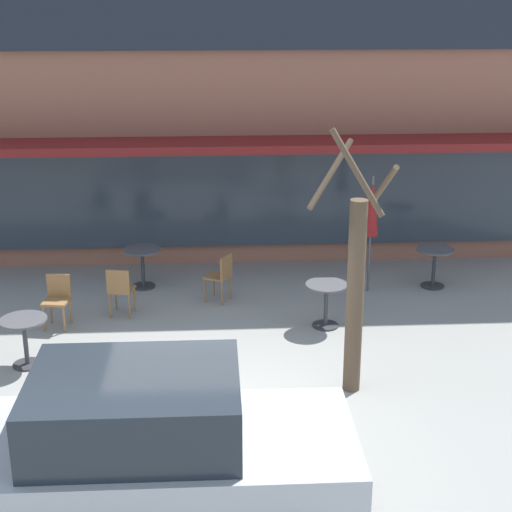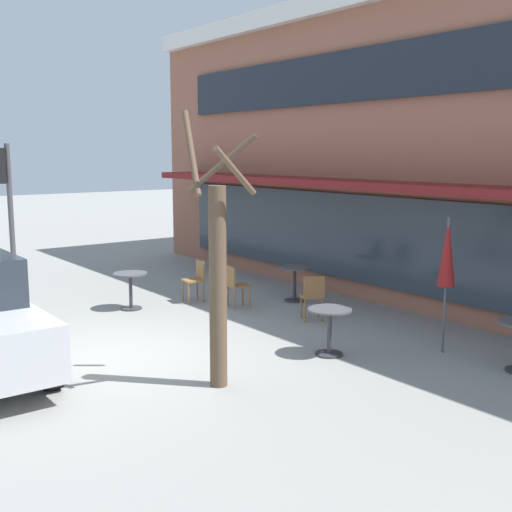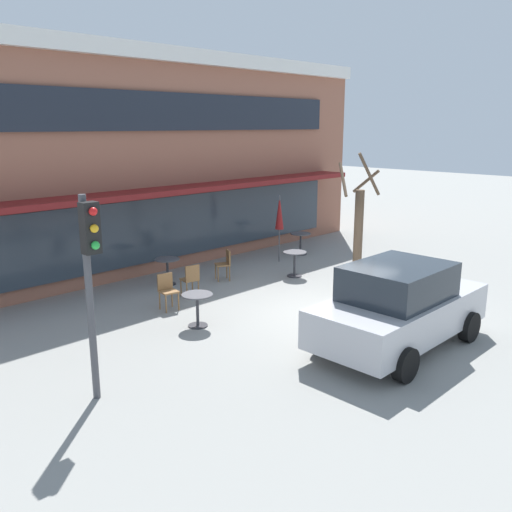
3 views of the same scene
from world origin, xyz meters
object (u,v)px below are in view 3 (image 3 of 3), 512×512
patio_umbrella_green_folded (279,213)px  cafe_table_near_wall (301,240)px  cafe_table_by_tree (295,260)px  cafe_chair_2 (167,289)px  cafe_chair_1 (191,278)px  traffic_light_pole (90,265)px  cafe_table_streetside (197,304)px  cafe_table_mid_patio (167,267)px  street_tree (358,234)px  parked_sedan (399,306)px  cafe_chair_0 (225,263)px

patio_umbrella_green_folded → cafe_table_near_wall: bearing=6.4°
cafe_table_by_tree → cafe_chair_2: (-4.46, 0.28, 0.01)m
cafe_table_near_wall → cafe_chair_1: bearing=-169.3°
cafe_table_by_tree → traffic_light_pole: (-7.96, -2.61, 1.78)m
cafe_table_near_wall → cafe_table_streetside: (-6.97, -2.86, 0.00)m
patio_umbrella_green_folded → traffic_light_pole: 9.92m
cafe_table_mid_patio → patio_umbrella_green_folded: 4.37m
street_tree → cafe_table_near_wall: bearing=59.8°
cafe_table_by_tree → patio_umbrella_green_folded: patio_umbrella_green_folded is taller
cafe_table_mid_patio → traffic_light_pole: (-4.77, -4.61, 1.78)m
cafe_chair_2 → street_tree: street_tree is taller
cafe_table_near_wall → cafe_chair_2: size_ratio=0.85×
cafe_table_streetside → cafe_chair_2: size_ratio=0.85×
cafe_table_mid_patio → cafe_chair_1: bearing=-101.0°
parked_sedan → street_tree: (2.61, 2.81, 0.71)m
patio_umbrella_green_folded → traffic_light_pole: traffic_light_pole is taller
street_tree → cafe_table_mid_patio: bearing=127.9°
cafe_chair_0 → cafe_chair_2: size_ratio=1.00×
cafe_table_near_wall → cafe_table_mid_patio: bearing=176.8°
parked_sedan → street_tree: size_ratio=1.12×
traffic_light_pole → street_tree: bearing=3.2°
cafe_table_near_wall → street_tree: 4.59m
cafe_chair_0 → traffic_light_pole: 7.52m
cafe_chair_1 → street_tree: (3.51, -2.77, 1.06)m
parked_sedan → street_tree: bearing=47.0°
cafe_chair_0 → cafe_chair_1: size_ratio=1.00×
cafe_table_streetside → cafe_table_mid_patio: same height
cafe_table_near_wall → traffic_light_pole: traffic_light_pole is taller
cafe_table_streetside → parked_sedan: bearing=-60.9°
cafe_chair_1 → cafe_table_mid_patio: bearing=79.0°
cafe_chair_1 → cafe_chair_2: same height
cafe_table_streetside → cafe_chair_1: size_ratio=0.85×
cafe_table_near_wall → parked_sedan: size_ratio=0.18×
street_tree → cafe_table_streetside: bearing=168.0°
cafe_chair_2 → street_tree: size_ratio=0.24×
cafe_table_near_wall → cafe_chair_2: cafe_chair_2 is taller
cafe_table_by_tree → cafe_table_near_wall: bearing=36.5°
patio_umbrella_green_folded → cafe_chair_1: size_ratio=2.47×
cafe_table_mid_patio → patio_umbrella_green_folded: (4.21, -0.45, 1.11)m
cafe_chair_1 → traffic_light_pole: (-4.51, -3.22, 1.77)m
patio_umbrella_green_folded → street_tree: (-0.97, -3.71, -0.04)m
parked_sedan → traffic_light_pole: (-5.40, 2.36, 1.42)m
cafe_table_near_wall → cafe_chair_1: size_ratio=0.85×
cafe_table_near_wall → cafe_chair_1: (-5.75, -1.08, 0.01)m
patio_umbrella_green_folded → parked_sedan: bearing=-118.8°
cafe_table_by_tree → cafe_chair_0: cafe_chair_0 is taller
cafe_table_streetside → cafe_table_mid_patio: bearing=64.7°
cafe_chair_2 → street_tree: bearing=-28.5°
cafe_chair_2 → parked_sedan: parked_sedan is taller
cafe_table_by_tree → cafe_table_mid_patio: bearing=147.9°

